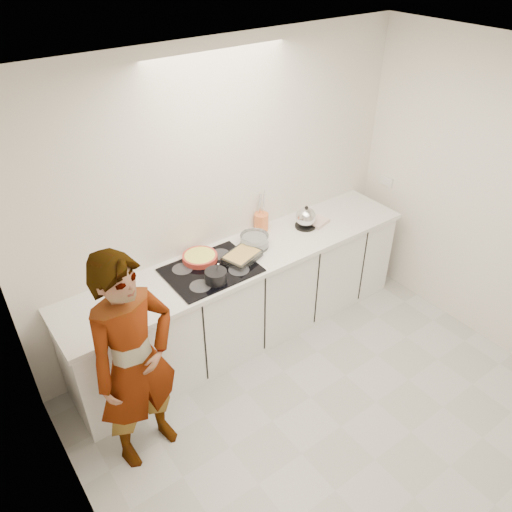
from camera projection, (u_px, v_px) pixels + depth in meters
floor at (341, 427)px, 3.88m from camera, size 3.60×3.20×0.00m
ceiling at (393, 87)px, 2.41m from camera, size 3.60×3.20×0.00m
wall_back at (222, 200)px, 4.21m from camera, size 3.60×0.00×2.60m
wall_left at (82, 444)px, 2.26m from camera, size 0.00×3.20×2.60m
base_cabinets at (245, 299)px, 4.48m from camera, size 3.20×0.58×0.87m
countertop at (245, 257)px, 4.23m from camera, size 3.24×0.64×0.04m
hob at (211, 270)px, 4.03m from camera, size 0.72×0.54×0.01m
tart_dish at (200, 257)px, 4.12m from camera, size 0.33×0.33×0.05m
saucepan at (216, 276)px, 3.87m from camera, size 0.21×0.21×0.16m
baking_dish at (242, 256)px, 4.12m from camera, size 0.35×0.30×0.06m
mixing_bowl at (254, 241)px, 4.30m from camera, size 0.31×0.31×0.12m
tea_towel at (318, 222)px, 4.64m from camera, size 0.23×0.19×0.03m
kettle at (306, 218)px, 4.55m from camera, size 0.20×0.20×0.22m
utensil_crock at (261, 222)px, 4.52m from camera, size 0.13×0.13×0.16m
cook at (135, 363)px, 3.27m from camera, size 0.69×0.51×1.71m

